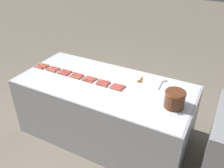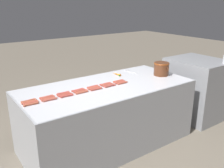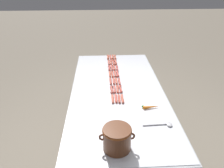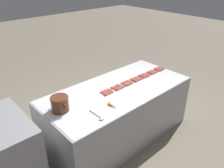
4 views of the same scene
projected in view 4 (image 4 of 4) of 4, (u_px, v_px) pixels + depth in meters
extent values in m
plane|color=#756B5B|center=(117.00, 134.00, 3.69)|extent=(20.00, 20.00, 0.00)
cube|color=#9EA0A5|center=(117.00, 113.00, 3.49)|extent=(1.05, 2.27, 0.85)
cube|color=silver|center=(118.00, 89.00, 3.29)|extent=(1.03, 2.22, 0.00)
cylinder|color=#AA513B|center=(162.00, 70.00, 3.86)|extent=(0.03, 0.15, 0.02)
sphere|color=#AA513B|center=(164.00, 69.00, 3.90)|extent=(0.02, 0.02, 0.02)
sphere|color=#AA513B|center=(159.00, 71.00, 3.82)|extent=(0.02, 0.02, 0.02)
cylinder|color=#B54C3A|center=(154.00, 73.00, 3.74)|extent=(0.03, 0.15, 0.02)
sphere|color=#B54C3A|center=(157.00, 72.00, 3.78)|extent=(0.02, 0.02, 0.02)
sphere|color=#B54C3A|center=(151.00, 74.00, 3.70)|extent=(0.02, 0.02, 0.02)
cylinder|color=#B3453F|center=(147.00, 77.00, 3.62)|extent=(0.03, 0.15, 0.02)
sphere|color=#B3453F|center=(149.00, 75.00, 3.66)|extent=(0.02, 0.02, 0.02)
sphere|color=#B3453F|center=(144.00, 78.00, 3.58)|extent=(0.02, 0.02, 0.02)
cylinder|color=#B8453B|center=(138.00, 80.00, 3.51)|extent=(0.03, 0.15, 0.02)
sphere|color=#B8453B|center=(142.00, 79.00, 3.55)|extent=(0.02, 0.02, 0.02)
sphere|color=#B8453B|center=(135.00, 81.00, 3.47)|extent=(0.02, 0.02, 0.02)
cylinder|color=#B3493F|center=(129.00, 84.00, 3.38)|extent=(0.03, 0.14, 0.02)
sphere|color=#B3493F|center=(132.00, 83.00, 3.42)|extent=(0.02, 0.02, 0.02)
sphere|color=#B3493F|center=(126.00, 86.00, 3.34)|extent=(0.02, 0.02, 0.02)
cylinder|color=#B7473A|center=(120.00, 88.00, 3.27)|extent=(0.04, 0.15, 0.02)
sphere|color=#B7473A|center=(124.00, 87.00, 3.31)|extent=(0.02, 0.02, 0.02)
sphere|color=#B7473A|center=(116.00, 90.00, 3.23)|extent=(0.02, 0.02, 0.02)
cylinder|color=#B64F3A|center=(109.00, 93.00, 3.14)|extent=(0.03, 0.14, 0.02)
sphere|color=#B64F3A|center=(113.00, 92.00, 3.18)|extent=(0.02, 0.02, 0.02)
sphere|color=#B64F3A|center=(105.00, 95.00, 3.10)|extent=(0.02, 0.02, 0.02)
cylinder|color=#B75339|center=(160.00, 69.00, 3.89)|extent=(0.03, 0.15, 0.02)
sphere|color=#B75339|center=(163.00, 68.00, 3.93)|extent=(0.02, 0.02, 0.02)
sphere|color=#B75339|center=(158.00, 70.00, 3.84)|extent=(0.02, 0.02, 0.02)
cylinder|color=#AC4738|center=(153.00, 72.00, 3.76)|extent=(0.03, 0.15, 0.02)
sphere|color=#AC4738|center=(156.00, 71.00, 3.80)|extent=(0.02, 0.02, 0.02)
sphere|color=#AC4738|center=(150.00, 74.00, 3.72)|extent=(0.02, 0.02, 0.02)
cylinder|color=#AD4838|center=(145.00, 76.00, 3.65)|extent=(0.04, 0.15, 0.02)
sphere|color=#AD4838|center=(148.00, 75.00, 3.69)|extent=(0.02, 0.02, 0.02)
sphere|color=#AD4838|center=(142.00, 77.00, 3.61)|extent=(0.02, 0.02, 0.02)
cylinder|color=#AD4A3B|center=(137.00, 79.00, 3.53)|extent=(0.03, 0.15, 0.02)
sphere|color=#AD4A3B|center=(140.00, 78.00, 3.57)|extent=(0.02, 0.02, 0.02)
sphere|color=#AD4A3B|center=(133.00, 81.00, 3.49)|extent=(0.02, 0.02, 0.02)
cylinder|color=#B9513C|center=(128.00, 83.00, 3.41)|extent=(0.03, 0.14, 0.02)
sphere|color=#B9513C|center=(131.00, 82.00, 3.45)|extent=(0.02, 0.02, 0.02)
sphere|color=#B9513C|center=(125.00, 85.00, 3.36)|extent=(0.02, 0.02, 0.02)
cylinder|color=#B14B3A|center=(118.00, 88.00, 3.29)|extent=(0.03, 0.14, 0.02)
sphere|color=#B14B3A|center=(122.00, 86.00, 3.34)|extent=(0.02, 0.02, 0.02)
sphere|color=#B14B3A|center=(115.00, 89.00, 3.25)|extent=(0.02, 0.02, 0.02)
cylinder|color=#B2493A|center=(108.00, 92.00, 3.17)|extent=(0.03, 0.14, 0.02)
sphere|color=#B2493A|center=(111.00, 91.00, 3.21)|extent=(0.02, 0.02, 0.02)
sphere|color=#B2493A|center=(104.00, 94.00, 3.12)|extent=(0.02, 0.02, 0.02)
cylinder|color=#B74C3C|center=(158.00, 69.00, 3.91)|extent=(0.03, 0.15, 0.02)
sphere|color=#B74C3C|center=(161.00, 68.00, 3.95)|extent=(0.02, 0.02, 0.02)
sphere|color=#B74C3C|center=(156.00, 70.00, 3.87)|extent=(0.02, 0.02, 0.02)
cylinder|color=#B8523E|center=(151.00, 72.00, 3.79)|extent=(0.03, 0.15, 0.02)
sphere|color=#B8523E|center=(154.00, 70.00, 3.84)|extent=(0.02, 0.02, 0.02)
sphere|color=#B8523E|center=(149.00, 73.00, 3.75)|extent=(0.02, 0.02, 0.02)
cylinder|color=#B1473C|center=(143.00, 75.00, 3.67)|extent=(0.03, 0.15, 0.02)
sphere|color=#B1473C|center=(146.00, 74.00, 3.71)|extent=(0.02, 0.02, 0.02)
sphere|color=#B1473C|center=(140.00, 76.00, 3.63)|extent=(0.02, 0.02, 0.02)
cylinder|color=#AF4A38|center=(135.00, 79.00, 3.55)|extent=(0.03, 0.15, 0.02)
sphere|color=#AF4A38|center=(138.00, 78.00, 3.59)|extent=(0.02, 0.02, 0.02)
sphere|color=#AF4A38|center=(131.00, 80.00, 3.51)|extent=(0.02, 0.02, 0.02)
cylinder|color=#B14D3F|center=(126.00, 83.00, 3.43)|extent=(0.03, 0.14, 0.02)
sphere|color=#B14D3F|center=(130.00, 81.00, 3.47)|extent=(0.02, 0.02, 0.02)
sphere|color=#B14D3F|center=(123.00, 84.00, 3.39)|extent=(0.02, 0.02, 0.02)
cylinder|color=#AD4B40|center=(116.00, 87.00, 3.31)|extent=(0.03, 0.14, 0.02)
sphere|color=#AD4B40|center=(120.00, 85.00, 3.35)|extent=(0.02, 0.02, 0.02)
sphere|color=#AD4B40|center=(113.00, 89.00, 3.27)|extent=(0.02, 0.02, 0.02)
cylinder|color=#B84D40|center=(106.00, 91.00, 3.19)|extent=(0.03, 0.14, 0.02)
sphere|color=#B84D40|center=(110.00, 90.00, 3.23)|extent=(0.02, 0.02, 0.02)
sphere|color=#B84D40|center=(103.00, 93.00, 3.15)|extent=(0.02, 0.02, 0.02)
cylinder|color=#AB5038|center=(157.00, 68.00, 3.94)|extent=(0.03, 0.15, 0.02)
sphere|color=#AB5038|center=(159.00, 67.00, 3.98)|extent=(0.02, 0.02, 0.02)
sphere|color=#AB5038|center=(155.00, 69.00, 3.89)|extent=(0.02, 0.02, 0.02)
cylinder|color=#AF5041|center=(149.00, 71.00, 3.81)|extent=(0.03, 0.14, 0.02)
sphere|color=#AF5041|center=(152.00, 70.00, 3.85)|extent=(0.02, 0.02, 0.02)
sphere|color=#AF5041|center=(147.00, 72.00, 3.76)|extent=(0.02, 0.02, 0.02)
cylinder|color=#AF443B|center=(142.00, 75.00, 3.69)|extent=(0.03, 0.15, 0.02)
sphere|color=#AF443B|center=(144.00, 73.00, 3.73)|extent=(0.02, 0.02, 0.02)
sphere|color=#AF443B|center=(139.00, 76.00, 3.64)|extent=(0.02, 0.02, 0.02)
cylinder|color=#B6533C|center=(133.00, 78.00, 3.57)|extent=(0.03, 0.14, 0.02)
sphere|color=#B6533C|center=(136.00, 77.00, 3.62)|extent=(0.02, 0.02, 0.02)
sphere|color=#B6533C|center=(130.00, 79.00, 3.53)|extent=(0.02, 0.02, 0.02)
cylinder|color=#AF4739|center=(125.00, 82.00, 3.46)|extent=(0.03, 0.14, 0.02)
sphere|color=#AF4739|center=(128.00, 80.00, 3.50)|extent=(0.02, 0.02, 0.02)
sphere|color=#AF4739|center=(121.00, 83.00, 3.41)|extent=(0.02, 0.02, 0.02)
cylinder|color=#AC4A3F|center=(115.00, 86.00, 3.33)|extent=(0.04, 0.15, 0.02)
sphere|color=#AC4A3F|center=(119.00, 85.00, 3.37)|extent=(0.02, 0.02, 0.02)
sphere|color=#AC4A3F|center=(111.00, 88.00, 3.29)|extent=(0.02, 0.02, 0.02)
cylinder|color=#B4523D|center=(105.00, 91.00, 3.21)|extent=(0.02, 0.14, 0.02)
sphere|color=#B4523D|center=(108.00, 89.00, 3.25)|extent=(0.02, 0.02, 0.02)
sphere|color=#B4523D|center=(101.00, 92.00, 3.17)|extent=(0.02, 0.02, 0.02)
cylinder|color=#562D19|center=(60.00, 104.00, 2.75)|extent=(0.22, 0.22, 0.19)
torus|color=brown|center=(59.00, 98.00, 2.71)|extent=(0.23, 0.23, 0.03)
torus|color=#562D19|center=(64.00, 106.00, 2.67)|extent=(0.06, 0.02, 0.06)
torus|color=#562D19|center=(55.00, 99.00, 2.81)|extent=(0.06, 0.02, 0.06)
cylinder|color=#B7B7BC|center=(95.00, 114.00, 2.71)|extent=(0.22, 0.02, 0.01)
ellipsoid|color=#B7B7BC|center=(102.00, 119.00, 2.62)|extent=(0.05, 0.07, 0.02)
cone|color=orange|center=(113.00, 106.00, 2.85)|extent=(0.17, 0.05, 0.03)
sphere|color=#387F2D|center=(109.00, 103.00, 2.92)|extent=(0.02, 0.02, 0.02)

